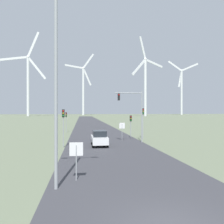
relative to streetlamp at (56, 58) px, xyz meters
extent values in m
cube|color=#38383D|center=(4.46, 43.40, -6.95)|extent=(10.00, 240.00, 0.01)
cylinder|color=#93999E|center=(0.00, 0.00, -1.34)|extent=(0.18, 0.18, 11.23)
cylinder|color=#93999E|center=(1.03, 1.30, -5.90)|extent=(0.07, 0.07, 2.11)
cube|color=white|center=(1.03, 1.28, -5.08)|extent=(0.81, 0.01, 0.81)
cube|color=red|center=(1.03, 1.30, -5.08)|extent=(0.76, 0.02, 0.76)
cylinder|color=#93999E|center=(7.01, 18.44, -5.79)|extent=(0.07, 0.07, 2.32)
cube|color=white|center=(7.01, 18.43, -4.86)|extent=(0.81, 0.01, 0.81)
cube|color=red|center=(7.01, 18.44, -4.86)|extent=(0.76, 0.02, 0.76)
cylinder|color=#93999E|center=(-0.73, 13.55, -4.78)|extent=(0.11, 0.11, 4.35)
cube|color=black|center=(-0.73, 13.55, -3.06)|extent=(0.28, 0.24, 0.90)
sphere|color=red|center=(-0.73, 13.42, -2.79)|extent=(0.16, 0.16, 0.16)
sphere|color=gold|center=(-0.73, 13.42, -3.06)|extent=(0.16, 0.16, 0.16)
sphere|color=green|center=(-0.73, 13.42, -3.33)|extent=(0.16, 0.16, 0.16)
cylinder|color=#93999E|center=(8.84, 20.91, -5.22)|extent=(0.11, 0.11, 3.48)
cube|color=black|center=(8.84, 20.91, -3.92)|extent=(0.28, 0.24, 0.90)
sphere|color=red|center=(8.84, 20.77, -3.65)|extent=(0.16, 0.16, 0.16)
sphere|color=gold|center=(8.84, 20.77, -3.92)|extent=(0.16, 0.16, 0.16)
sphere|color=green|center=(8.84, 20.77, -4.19)|extent=(0.16, 0.16, 0.16)
cylinder|color=#93999E|center=(-1.62, 31.22, -4.99)|extent=(0.11, 0.11, 3.93)
cube|color=black|center=(-1.62, 31.22, -3.47)|extent=(0.28, 0.24, 0.90)
sphere|color=red|center=(-1.62, 31.09, -3.20)|extent=(0.16, 0.16, 0.16)
sphere|color=gold|center=(-1.62, 31.09, -3.47)|extent=(0.16, 0.16, 0.16)
sphere|color=green|center=(-1.62, 31.09, -3.74)|extent=(0.16, 0.16, 0.16)
cylinder|color=#93999E|center=(10.33, 19.41, -4.67)|extent=(0.11, 0.11, 4.57)
cube|color=black|center=(10.33, 19.41, -2.83)|extent=(0.28, 0.24, 0.90)
sphere|color=red|center=(10.33, 19.28, -2.56)|extent=(0.16, 0.16, 0.16)
sphere|color=gold|center=(10.33, 19.28, -2.83)|extent=(0.16, 0.16, 0.16)
sphere|color=green|center=(10.33, 19.28, -3.10)|extent=(0.16, 0.16, 0.16)
cylinder|color=#93999E|center=(9.31, 16.37, -3.55)|extent=(0.14, 0.14, 6.81)
cylinder|color=#93999E|center=(7.48, 16.37, -0.40)|extent=(3.67, 0.12, 0.12)
cube|color=black|center=(6.19, 16.37, -0.95)|extent=(0.28, 0.24, 0.90)
sphere|color=red|center=(6.19, 16.23, -0.68)|extent=(0.18, 0.18, 0.18)
cube|color=white|center=(3.45, 14.20, -6.23)|extent=(1.82, 4.11, 0.80)
cube|color=#1E2328|center=(3.45, 14.05, -5.48)|extent=(1.57, 2.11, 0.70)
cylinder|color=black|center=(2.62, 15.47, -6.63)|extent=(0.22, 0.66, 0.66)
cylinder|color=black|center=(4.28, 15.47, -6.63)|extent=(0.22, 0.66, 0.66)
cylinder|color=black|center=(2.62, 12.93, -6.63)|extent=(0.22, 0.66, 0.66)
cylinder|color=black|center=(4.28, 12.93, -6.63)|extent=(0.22, 0.66, 0.66)
cylinder|color=silver|center=(-43.22, 179.06, 17.86)|extent=(2.20, 2.20, 49.63)
sphere|color=silver|center=(-43.22, 179.06, 42.68)|extent=(2.60, 2.60, 2.60)
cube|color=silver|center=(-35.97, 179.11, 33.43)|extent=(15.12, 0.62, 18.58)
cube|color=silver|center=(-38.84, 179.09, 53.58)|extent=(9.95, 0.58, 21.27)
cube|color=silver|center=(-54.85, 178.97, 41.02)|extent=(22.24, 0.68, 4.92)
cylinder|color=silver|center=(3.05, 220.32, 17.84)|extent=(2.20, 2.20, 49.58)
sphere|color=silver|center=(3.05, 220.32, 42.63)|extent=(2.60, 2.60, 2.60)
cube|color=silver|center=(7.14, 221.52, 33.46)|extent=(9.36, 3.18, 17.91)
cube|color=silver|center=(8.62, 221.96, 50.90)|extent=(11.98, 3.95, 16.51)
cube|color=silver|center=(-6.61, 217.49, 43.52)|extent=(18.37, 5.82, 3.46)
cylinder|color=silver|center=(54.47, 165.93, 16.87)|extent=(2.20, 2.20, 47.65)
sphere|color=silver|center=(54.47, 165.93, 40.69)|extent=(2.60, 2.60, 2.60)
cube|color=silver|center=(63.47, 169.51, 38.39)|extent=(17.39, 7.30, 6.06)
cube|color=silver|center=(51.83, 164.88, 50.23)|extent=(6.73, 3.06, 18.34)
cube|color=silver|center=(48.12, 163.41, 33.46)|extent=(13.28, 5.66, 14.76)
cylinder|color=silver|center=(112.99, 220.65, 17.95)|extent=(2.20, 2.20, 49.82)
sphere|color=silver|center=(112.99, 220.65, 42.86)|extent=(2.60, 2.60, 2.60)
cube|color=silver|center=(106.31, 223.95, 48.87)|extent=(13.68, 7.09, 12.61)
cube|color=silver|center=(111.66, 221.31, 33.40)|extent=(4.30, 2.46, 17.91)
cube|color=silver|center=(121.00, 216.70, 46.30)|extent=(15.73, 8.10, 8.10)
camera|label=1|loc=(1.35, -11.88, -2.81)|focal=35.00mm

